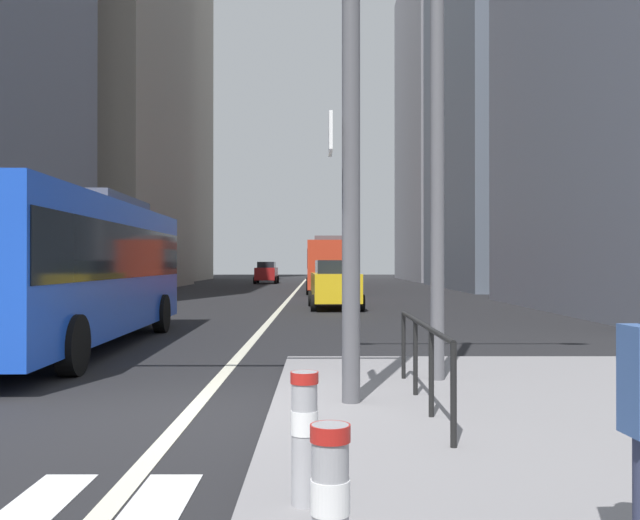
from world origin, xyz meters
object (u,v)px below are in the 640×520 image
city_bus_red_distant (327,263)px  bollard_front (327,509)px  car_receding_near (332,284)px  street_lamp_post (434,24)px  traffic_signal_gantry (158,71)px  car_oncoming_mid (263,272)px  city_bus_red_receding (326,263)px  city_bus_blue_oncoming (68,263)px  bollard_left (301,431)px

city_bus_red_distant → bollard_front: city_bus_red_distant is taller
car_receding_near → street_lamp_post: street_lamp_post is taller
traffic_signal_gantry → bollard_front: traffic_signal_gantry is taller
city_bus_red_distant → car_oncoming_mid: 5.93m
street_lamp_post → bollard_front: street_lamp_post is taller
car_oncoming_mid → city_bus_red_receding: bearing=-74.0°
city_bus_red_distant → street_lamp_post: size_ratio=1.34×
city_bus_red_distant → car_oncoming_mid: city_bus_red_distant is taller
city_bus_blue_oncoming → street_lamp_post: street_lamp_post is taller
city_bus_red_receding → city_bus_red_distant: 17.10m
traffic_signal_gantry → bollard_front: size_ratio=7.49×
city_bus_red_receding → car_oncoming_mid: size_ratio=2.67×
car_receding_near → traffic_signal_gantry: traffic_signal_gantry is taller
city_bus_red_receding → car_receding_near: city_bus_red_receding is taller
city_bus_blue_oncoming → car_oncoming_mid: (0.49, 46.62, -0.85)m
city_bus_red_distant → traffic_signal_gantry: bearing=-93.1°
city_bus_red_distant → car_receding_near: city_bus_red_distant is taller
car_receding_near → traffic_signal_gantry: (-2.51, -19.06, 3.15)m
car_oncoming_mid → city_bus_blue_oncoming: bearing=-90.6°
city_bus_blue_oncoming → city_bus_red_distant: size_ratio=1.02×
city_bus_blue_oncoming → city_bus_red_receding: same height
city_bus_red_receding → bollard_front: city_bus_red_receding is taller
city_bus_blue_oncoming → traffic_signal_gantry: traffic_signal_gantry is taller
city_bus_red_distant → city_bus_blue_oncoming: bearing=-97.8°
car_oncoming_mid → bollard_left: car_oncoming_mid is taller
city_bus_red_distant → street_lamp_post: (0.84, -49.73, 3.45)m
city_bus_red_distant → car_receding_near: 32.30m
bollard_left → car_oncoming_mid: bearing=94.8°
traffic_signal_gantry → bollard_left: (1.81, -3.47, -3.48)m
city_bus_red_distant → traffic_signal_gantry: traffic_signal_gantry is taller
car_oncoming_mid → bollard_front: (4.86, -57.83, -0.34)m
car_receding_near → bollard_left: (-0.70, -22.53, -0.33)m
bollard_front → car_oncoming_mid: bearing=94.8°
street_lamp_post → city_bus_blue_oncoming: bearing=146.3°
city_bus_red_receding → car_oncoming_mid: (-5.36, 18.64, -0.85)m
city_bus_red_distant → city_bus_red_receding: bearing=-91.0°
street_lamp_post → bollard_left: street_lamp_post is taller
bollard_front → bollard_left: bearing=96.1°
car_oncoming_mid → car_receding_near: size_ratio=0.89×
city_bus_blue_oncoming → city_bus_red_receding: 28.58m
city_bus_red_receding → traffic_signal_gantry: bearing=-94.1°
car_receding_near → bollard_left: size_ratio=5.06×
city_bus_red_receding → street_lamp_post: bearing=-88.0°
city_bus_blue_oncoming → bollard_front: size_ratio=12.05×
bollard_left → bollard_front: bearing=-83.9°
city_bus_blue_oncoming → city_bus_red_distant: 45.49m
traffic_signal_gantry → bollard_left: bearing=-62.5°
car_receding_near → bollard_left: 22.54m
city_bus_blue_oncoming → bollard_front: bearing=-64.5°
traffic_signal_gantry → bollard_front: (1.96, -4.93, -3.49)m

